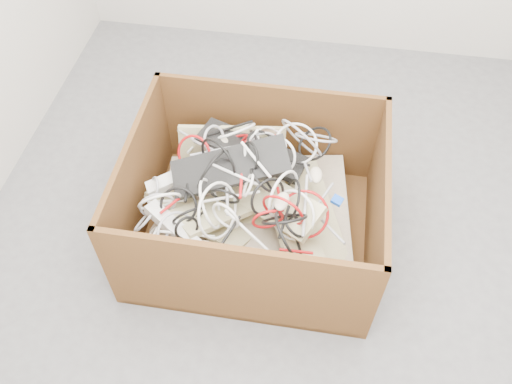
# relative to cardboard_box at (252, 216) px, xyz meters

# --- Properties ---
(ground) EXTENTS (3.00, 3.00, 0.00)m
(ground) POSITION_rel_cardboard_box_xyz_m (0.18, 0.08, -0.15)
(ground) COLOR #4F4F51
(ground) RESTS_ON ground
(cardboard_box) EXTENTS (1.08, 0.90, 0.55)m
(cardboard_box) POSITION_rel_cardboard_box_xyz_m (0.00, 0.00, 0.00)
(cardboard_box) COLOR #402810
(cardboard_box) RESTS_ON ground
(keyboard_pile) EXTENTS (0.94, 0.73, 0.45)m
(keyboard_pile) POSITION_rel_cardboard_box_xyz_m (-0.02, 0.02, 0.13)
(keyboard_pile) COLOR tan
(keyboard_pile) RESTS_ON cardboard_box
(mice_scatter) EXTENTS (0.68, 0.60, 0.19)m
(mice_scatter) POSITION_rel_cardboard_box_xyz_m (-0.05, -0.01, 0.23)
(mice_scatter) COLOR beige
(mice_scatter) RESTS_ON keyboard_pile
(power_strip_left) EXTENTS (0.32, 0.21, 0.13)m
(power_strip_left) POSITION_rel_cardboard_box_xyz_m (-0.30, 0.00, 0.23)
(power_strip_left) COLOR silver
(power_strip_left) RESTS_ON keyboard_pile
(power_strip_right) EXTENTS (0.30, 0.22, 0.10)m
(power_strip_right) POSITION_rel_cardboard_box_xyz_m (-0.27, -0.25, 0.19)
(power_strip_right) COLOR silver
(power_strip_right) RESTS_ON keyboard_pile
(vga_plug) EXTENTS (0.06, 0.06, 0.03)m
(vga_plug) POSITION_rel_cardboard_box_xyz_m (0.36, -0.02, 0.21)
(vga_plug) COLOR #0C41C1
(vga_plug) RESTS_ON keyboard_pile
(cable_tangle) EXTENTS (0.89, 0.82, 0.42)m
(cable_tangle) POSITION_rel_cardboard_box_xyz_m (-0.03, 0.00, 0.26)
(cable_tangle) COLOR black
(cable_tangle) RESTS_ON keyboard_pile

